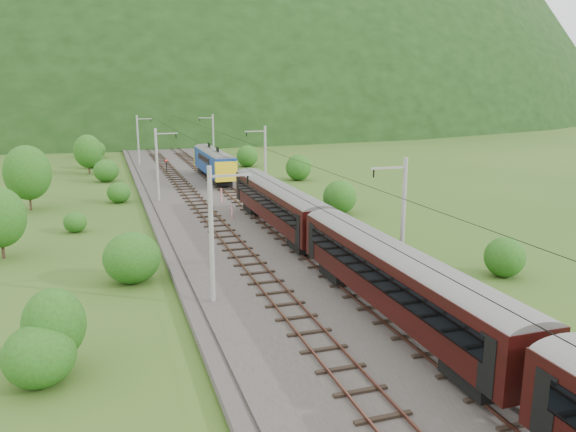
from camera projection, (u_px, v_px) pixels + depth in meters
name	position (u px, v px, depth m)	size (l,w,h in m)	color
ground	(312.00, 294.00, 34.97)	(600.00, 600.00, 0.00)	#2D5119
railbed	(267.00, 249.00, 44.20)	(14.00, 220.00, 0.30)	#38332D
track_left	(237.00, 249.00, 43.41)	(2.40, 220.00, 0.27)	brown
track_right	(296.00, 244.00, 44.88)	(2.40, 220.00, 0.27)	brown
catenary_left	(158.00, 163.00, 61.72)	(2.54, 192.28, 8.00)	gray
catenary_right	(265.00, 159.00, 65.47)	(2.54, 192.28, 8.00)	gray
overhead_wires	(266.00, 161.00, 42.65)	(4.83, 198.00, 0.03)	black
mountain_main	(125.00, 114.00, 275.68)	(504.00, 360.00, 244.00)	black
train	(551.00, 362.00, 19.34)	(2.76, 132.11, 4.79)	black
hazard_post_near	(232.00, 212.00, 53.82)	(0.14, 0.14, 1.33)	red
hazard_post_far	(221.00, 195.00, 61.51)	(0.16, 0.16, 1.54)	red
signal	(166.00, 165.00, 82.17)	(0.22, 0.22, 2.02)	black
vegetation_left	(61.00, 224.00, 41.70)	(13.50, 145.76, 6.83)	#234813
vegetation_right	(346.00, 198.00, 58.13)	(6.87, 103.67, 3.20)	#234813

